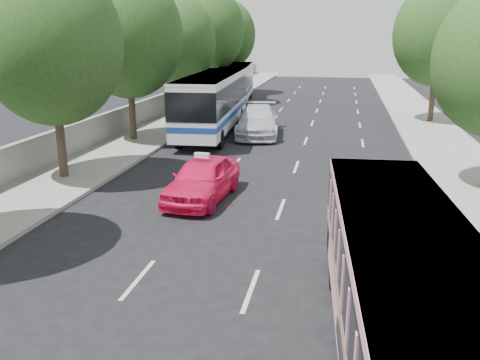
% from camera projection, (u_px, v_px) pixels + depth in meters
% --- Properties ---
extents(ground, '(120.00, 120.00, 0.00)m').
position_uv_depth(ground, '(229.00, 253.00, 14.38)').
color(ground, black).
rests_on(ground, ground).
extents(sidewalk_left, '(4.00, 90.00, 0.15)m').
position_uv_depth(sidewalk_left, '(171.00, 122.00, 34.79)').
color(sidewalk_left, '#9E998E').
rests_on(sidewalk_left, ground).
extents(sidewalk_right, '(4.00, 90.00, 0.12)m').
position_uv_depth(sidewalk_right, '(431.00, 132.00, 31.59)').
color(sidewalk_right, '#9E998E').
rests_on(sidewalk_right, ground).
extents(low_wall, '(0.30, 90.00, 1.50)m').
position_uv_depth(low_wall, '(146.00, 110.00, 34.90)').
color(low_wall, '#9E998E').
rests_on(low_wall, sidewalk_left).
extents(tree_left_b, '(5.70, 5.70, 8.88)m').
position_uv_depth(tree_left_b, '(51.00, 38.00, 19.94)').
color(tree_left_b, '#38281E').
rests_on(tree_left_b, ground).
extents(tree_left_c, '(6.00, 6.00, 9.35)m').
position_uv_depth(tree_left_c, '(128.00, 30.00, 27.42)').
color(tree_left_c, '#38281E').
rests_on(tree_left_c, ground).
extents(tree_left_d, '(5.52, 5.52, 8.60)m').
position_uv_depth(tree_left_d, '(177.00, 38.00, 35.07)').
color(tree_left_d, '#38281E').
rests_on(tree_left_d, ground).
extents(tree_left_e, '(6.30, 6.30, 9.82)m').
position_uv_depth(tree_left_e, '(208.00, 27.00, 42.36)').
color(tree_left_e, '#38281E').
rests_on(tree_left_e, ground).
extents(tree_left_f, '(5.88, 5.88, 9.16)m').
position_uv_depth(tree_left_f, '(227.00, 32.00, 50.05)').
color(tree_left_f, '#38281E').
rests_on(tree_left_f, ground).
extents(tree_right_far, '(6.00, 6.00, 9.35)m').
position_uv_depth(tree_right_far, '(441.00, 31.00, 33.50)').
color(tree_right_far, '#38281E').
rests_on(tree_right_far, ground).
extents(pink_bus, '(2.90, 9.02, 2.83)m').
position_uv_depth(pink_bus, '(400.00, 273.00, 9.34)').
color(pink_bus, pink).
rests_on(pink_bus, ground).
extents(pink_taxi, '(2.25, 4.83, 1.60)m').
position_uv_depth(pink_taxi, '(202.00, 179.00, 18.82)').
color(pink_taxi, '#F71554').
rests_on(pink_taxi, ground).
extents(white_pickup, '(3.17, 6.31, 1.76)m').
position_uv_depth(white_pickup, '(258.00, 121.00, 30.59)').
color(white_pickup, silver).
rests_on(white_pickup, ground).
extents(tour_coach_front, '(3.35, 12.14, 3.59)m').
position_uv_depth(tour_coach_front, '(213.00, 99.00, 30.74)').
color(tour_coach_front, white).
rests_on(tour_coach_front, ground).
extents(tour_coach_rear, '(3.59, 11.16, 3.28)m').
position_uv_depth(tour_coach_rear, '(236.00, 80.00, 44.45)').
color(tour_coach_rear, white).
rests_on(tour_coach_rear, ground).
extents(taxi_roof_sign, '(0.56, 0.22, 0.18)m').
position_uv_depth(taxi_roof_sign, '(202.00, 155.00, 18.57)').
color(taxi_roof_sign, silver).
rests_on(taxi_roof_sign, pink_taxi).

